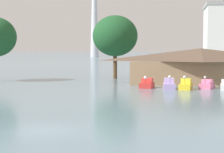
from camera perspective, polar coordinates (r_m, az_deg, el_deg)
name	(u,v)px	position (r m, az deg, el deg)	size (l,w,h in m)	color
ground_plane	(43,131)	(24.04, -9.95, -7.80)	(2000.00, 2000.00, 0.00)	slate
pedal_boat_red	(147,84)	(50.24, 5.10, -1.07)	(1.89, 2.48, 1.58)	red
pedal_boat_lavender	(169,85)	(48.98, 8.30, -1.18)	(1.55, 2.73, 1.78)	#B299D8
pedal_boat_yellow	(186,85)	(48.82, 10.67, -1.23)	(1.80, 2.64, 1.76)	yellow
pedal_boat_pink	(207,85)	(50.65, 13.63, -1.18)	(2.18, 2.74, 1.64)	pink
boathouse	(201,65)	(56.49, 12.74, 1.59)	(20.79, 7.81, 5.07)	#9E7F5B
shoreline_tree_mid	(115,36)	(66.27, 0.46, 5.91)	(7.58, 7.58, 10.64)	brown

